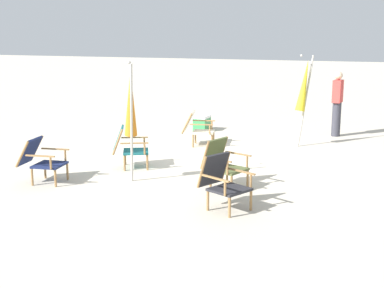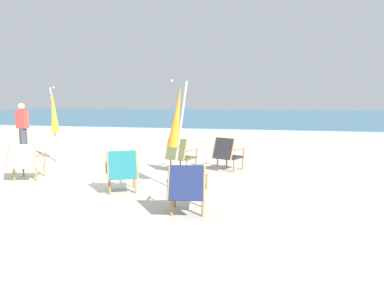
% 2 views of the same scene
% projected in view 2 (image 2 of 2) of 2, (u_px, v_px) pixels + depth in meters
% --- Properties ---
extents(ground_plane, '(80.00, 80.00, 0.00)m').
position_uv_depth(ground_plane, '(76.00, 180.00, 7.39)').
color(ground_plane, beige).
extents(sea, '(80.00, 40.00, 0.10)m').
position_uv_depth(sea, '(233.00, 115.00, 39.25)').
color(sea, '#2D6684').
rests_on(sea, ground).
extents(surf_band, '(80.00, 1.10, 0.06)m').
position_uv_depth(surf_band, '(197.00, 130.00, 19.61)').
color(surf_band, white).
rests_on(surf_band, ground).
extents(beach_chair_mid_center, '(0.80, 0.85, 0.82)m').
position_uv_depth(beach_chair_mid_center, '(227.00, 153.00, 8.34)').
color(beach_chair_mid_center, '#28282D').
rests_on(beach_chair_mid_center, ground).
extents(beach_chair_back_left, '(0.82, 0.87, 0.81)m').
position_uv_depth(beach_chair_back_left, '(122.00, 170.00, 6.32)').
color(beach_chair_back_left, '#196066').
rests_on(beach_chair_back_left, ground).
extents(beach_chair_front_left, '(0.76, 0.81, 0.82)m').
position_uv_depth(beach_chair_front_left, '(180.00, 154.00, 8.23)').
color(beach_chair_front_left, '#515B33').
rests_on(beach_chair_front_left, ground).
extents(beach_chair_far_center, '(0.69, 0.84, 0.78)m').
position_uv_depth(beach_chair_far_center, '(187.00, 188.00, 5.09)').
color(beach_chair_far_center, '#19234C').
rests_on(beach_chair_far_center, ground).
extents(beach_chair_back_right, '(0.74, 0.85, 0.80)m').
position_uv_depth(beach_chair_back_right, '(26.00, 161.00, 7.32)').
color(beach_chair_back_right, beige).
rests_on(beach_chair_back_right, ground).
extents(umbrella_furled_yellow, '(0.45, 0.43, 2.10)m').
position_uv_depth(umbrella_furled_yellow, '(54.00, 112.00, 9.59)').
color(umbrella_furled_yellow, '#B7B2A8').
rests_on(umbrella_furled_yellow, ground).
extents(umbrella_furled_orange, '(0.44, 0.40, 2.11)m').
position_uv_depth(umbrella_furled_orange, '(177.00, 118.00, 6.55)').
color(umbrella_furled_orange, '#B7B2A8').
rests_on(umbrella_furled_orange, ground).
extents(person_near_chairs, '(0.36, 0.24, 1.63)m').
position_uv_depth(person_near_chairs, '(23.00, 129.00, 10.56)').
color(person_near_chairs, '#383842').
rests_on(person_near_chairs, ground).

